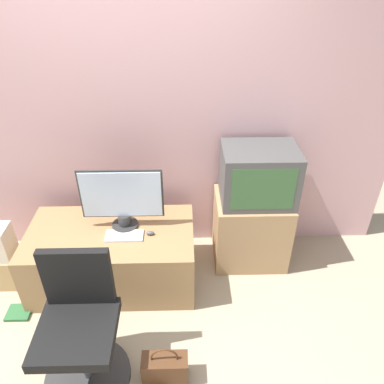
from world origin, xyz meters
name	(u,v)px	position (x,y,z in m)	size (l,w,h in m)	color
ground_plane	(116,369)	(0.00, 0.00, 0.00)	(12.00, 12.00, 0.00)	tan
wall_back	(122,106)	(0.00, 1.32, 1.30)	(4.40, 0.05, 2.60)	#CC9EA3
desk	(113,256)	(-0.11, 0.80, 0.25)	(1.28, 0.69, 0.50)	#937047
side_stand	(250,229)	(1.02, 1.05, 0.31)	(0.61, 0.47, 0.62)	#A37F56
main_monitor	(123,199)	(0.00, 0.87, 0.75)	(0.62, 0.20, 0.50)	#2D2D2D
keyboard	(124,236)	(0.01, 0.74, 0.51)	(0.28, 0.13, 0.01)	silver
mouse	(150,233)	(0.20, 0.76, 0.52)	(0.06, 0.03, 0.03)	#4C4C51
crt_tv	(259,175)	(1.04, 1.05, 0.84)	(0.57, 0.42, 0.44)	#474747
office_chair	(80,332)	(-0.17, -0.01, 0.40)	(0.54, 0.54, 0.91)	#333333
cardboard_box_lower	(6,269)	(-0.98, 0.79, 0.14)	(0.23, 0.22, 0.29)	tan
handbag	(165,368)	(0.33, -0.07, 0.11)	(0.29, 0.13, 0.31)	#4C2D19
book	(19,312)	(-0.80, 0.46, 0.01)	(0.18, 0.15, 0.02)	#2D6638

